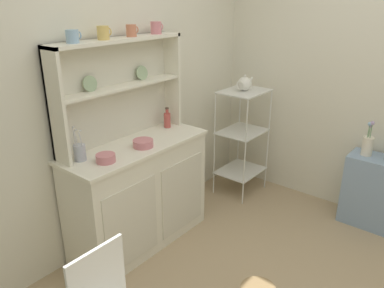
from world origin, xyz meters
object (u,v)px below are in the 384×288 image
at_px(side_shelf_blue, 374,192).
at_px(flower_vase, 368,145).
at_px(hutch_cabinet, 139,194).
at_px(cup_sky_0, 73,36).
at_px(utensil_jar, 80,152).
at_px(porcelain_teapot, 245,84).
at_px(hutch_shelf_unit, 117,83).
at_px(bakers_rack, 242,131).
at_px(bowl_mixing_large, 106,158).
at_px(jam_bottle, 167,119).

relative_size(side_shelf_blue, flower_vase, 2.04).
bearing_deg(flower_vase, hutch_cabinet, 139.24).
bearing_deg(hutch_cabinet, flower_vase, -40.76).
xyz_separation_m(hutch_cabinet, cup_sky_0, (-0.36, 0.12, 1.21)).
height_order(utensil_jar, porcelain_teapot, porcelain_teapot).
xyz_separation_m(side_shelf_blue, utensil_jar, (-1.89, 1.45, 0.60)).
bearing_deg(hutch_shelf_unit, cup_sky_0, -173.15).
xyz_separation_m(hutch_cabinet, porcelain_teapot, (1.25, -0.15, 0.68)).
bearing_deg(porcelain_teapot, bakers_rack, -0.00).
bearing_deg(bowl_mixing_large, bakers_rack, -2.74).
bearing_deg(cup_sky_0, flower_vase, -37.15).
bearing_deg(jam_bottle, side_shelf_blue, -55.10).
height_order(jam_bottle, utensil_jar, utensil_jar).
bearing_deg(flower_vase, jam_bottle, 127.23).
bearing_deg(bowl_mixing_large, side_shelf_blue, -35.86).
xyz_separation_m(utensil_jar, flower_vase, (1.88, -1.33, -0.20)).
xyz_separation_m(bakers_rack, jam_bottle, (-0.81, 0.24, 0.27)).
bearing_deg(flower_vase, bakers_rack, 100.44).
bearing_deg(utensil_jar, side_shelf_blue, -37.51).
bearing_deg(cup_sky_0, hutch_cabinet, -18.71).
relative_size(cup_sky_0, bowl_mixing_large, 0.73).
height_order(hutch_shelf_unit, porcelain_teapot, hutch_shelf_unit).
distance_m(hutch_cabinet, side_shelf_blue, 2.00).
distance_m(hutch_cabinet, bowl_mixing_large, 0.56).
relative_size(bakers_rack, jam_bottle, 6.20).
distance_m(bowl_mixing_large, jam_bottle, 0.79).
xyz_separation_m(hutch_shelf_unit, bakers_rack, (1.25, -0.32, -0.65)).
height_order(hutch_cabinet, flower_vase, flower_vase).
relative_size(hutch_cabinet, porcelain_teapot, 5.30).
relative_size(hutch_cabinet, cup_sky_0, 12.47).
bearing_deg(bakers_rack, jam_bottle, 163.83).
distance_m(bakers_rack, utensil_jar, 1.72).
height_order(side_shelf_blue, cup_sky_0, cup_sky_0).
bearing_deg(bakers_rack, flower_vase, -79.56).
bearing_deg(jam_bottle, bakers_rack, -16.17).
bearing_deg(bakers_rack, porcelain_teapot, 180.00).
height_order(side_shelf_blue, utensil_jar, utensil_jar).
distance_m(side_shelf_blue, utensil_jar, 2.45).
xyz_separation_m(hutch_cabinet, bakers_rack, (1.25, -0.15, 0.21)).
bearing_deg(side_shelf_blue, utensil_jar, 142.49).
bearing_deg(hutch_cabinet, side_shelf_blue, -43.36).
distance_m(hutch_shelf_unit, bowl_mixing_large, 0.59).
xyz_separation_m(bowl_mixing_large, utensil_jar, (-0.09, 0.15, 0.03)).
relative_size(bakers_rack, side_shelf_blue, 1.68).
relative_size(hutch_cabinet, flower_vase, 3.83).
relative_size(hutch_cabinet, hutch_shelf_unit, 1.07).
bearing_deg(hutch_shelf_unit, utensil_jar, -168.54).
bearing_deg(hutch_shelf_unit, flower_vase, -44.31).
bearing_deg(cup_sky_0, jam_bottle, -2.59).
bearing_deg(hutch_shelf_unit, hutch_cabinet, -90.00).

